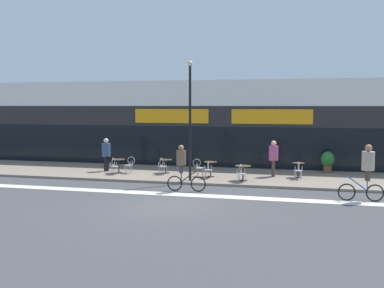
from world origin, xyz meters
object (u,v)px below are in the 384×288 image
(cafe_chair_2_near, at_px, (208,168))
(cafe_chair_2_side, at_px, (199,166))
(bistro_table_4, at_px, (298,167))
(bistro_table_3, at_px, (243,170))
(cafe_chair_3_near, at_px, (241,172))
(bistro_table_1, at_px, (166,163))
(cyclist_1, at_px, (367,168))
(pedestrian_near_end, at_px, (106,152))
(pedestrian_far_end, at_px, (273,155))
(cafe_chair_4_near, at_px, (298,169))
(lamp_post, at_px, (190,113))
(cafe_chair_0_side, at_px, (130,164))
(planter_pot, at_px, (328,161))
(bistro_table_0, at_px, (119,163))
(cafe_chair_1_near, at_px, (162,165))
(cyclist_0, at_px, (183,165))
(bistro_table_2, at_px, (211,166))
(cafe_chair_0_near, at_px, (114,165))

(cafe_chair_2_near, xyz_separation_m, cafe_chair_2_side, (-0.64, 0.62, 0.00))
(bistro_table_4, xyz_separation_m, cafe_chair_2_side, (-4.97, -0.83, -0.01))
(bistro_table_3, relative_size, cafe_chair_3_near, 0.87)
(bistro_table_1, relative_size, cafe_chair_2_side, 0.82)
(cafe_chair_2_side, bearing_deg, cyclist_1, -29.99)
(pedestrian_near_end, relative_size, pedestrian_far_end, 0.99)
(cafe_chair_4_near, height_order, lamp_post, lamp_post)
(cafe_chair_0_side, bearing_deg, planter_pot, -166.96)
(bistro_table_0, relative_size, cafe_chair_1_near, 0.83)
(cyclist_0, relative_size, cyclist_1, 0.91)
(bistro_table_0, relative_size, cafe_chair_2_near, 0.83)
(bistro_table_4, bearing_deg, cafe_chair_2_near, -161.46)
(bistro_table_1, distance_m, cafe_chair_1_near, 0.63)
(cafe_chair_2_side, xyz_separation_m, cyclist_0, (0.08, -3.45, 0.53))
(cafe_chair_3_near, height_order, cyclist_0, cyclist_0)
(bistro_table_2, bearing_deg, pedestrian_near_end, 174.87)
(lamp_post, bearing_deg, cafe_chair_2_side, 85.06)
(cafe_chair_3_near, xyz_separation_m, lamp_post, (-2.50, 0.07, 2.77))
(cafe_chair_1_near, height_order, planter_pot, planter_pot)
(cafe_chair_0_near, xyz_separation_m, cafe_chair_4_near, (9.43, 0.74, 0.00))
(bistro_table_2, relative_size, cafe_chair_0_near, 0.86)
(pedestrian_near_end, xyz_separation_m, pedestrian_far_end, (9.10, 0.31, 0.01))
(cafe_chair_1_near, bearing_deg, cafe_chair_3_near, -100.52)
(cafe_chair_2_near, xyz_separation_m, cyclist_0, (-0.55, -2.83, 0.53))
(cafe_chair_0_side, distance_m, cyclist_1, 12.07)
(cafe_chair_2_near, bearing_deg, cafe_chair_1_near, 68.28)
(cafe_chair_0_near, relative_size, lamp_post, 0.16)
(cafe_chair_4_near, bearing_deg, cafe_chair_0_side, 83.30)
(cafe_chair_0_near, bearing_deg, cafe_chair_3_near, -101.10)
(cafe_chair_1_near, bearing_deg, cafe_chair_0_near, 111.19)
(bistro_table_0, bearing_deg, cyclist_1, -17.57)
(cafe_chair_1_near, bearing_deg, bistro_table_3, -92.80)
(cafe_chair_3_near, xyz_separation_m, pedestrian_far_end, (1.35, 2.26, 0.58))
(planter_pot, bearing_deg, pedestrian_far_end, -143.49)
(bistro_table_2, relative_size, bistro_table_3, 1.00)
(cafe_chair_2_near, relative_size, cyclist_0, 0.44)
(bistro_table_3, relative_size, cafe_chair_2_near, 0.87)
(bistro_table_1, relative_size, planter_pot, 0.64)
(bistro_table_1, relative_size, pedestrian_far_end, 0.40)
(bistro_table_1, relative_size, cyclist_1, 0.33)
(bistro_table_0, distance_m, bistro_table_2, 5.07)
(bistro_table_2, relative_size, pedestrian_far_end, 0.42)
(cafe_chair_2_near, xyz_separation_m, cyclist_1, (6.97, -3.11, 0.70))
(cafe_chair_2_near, distance_m, planter_pot, 6.84)
(planter_pot, height_order, lamp_post, lamp_post)
(cafe_chair_0_side, xyz_separation_m, pedestrian_near_end, (-1.55, 0.45, 0.57))
(bistro_table_4, height_order, pedestrian_far_end, pedestrian_far_end)
(cyclist_1, bearing_deg, pedestrian_near_end, -22.35)
(bistro_table_0, distance_m, pedestrian_far_end, 8.23)
(cafe_chair_2_side, distance_m, lamp_post, 3.08)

